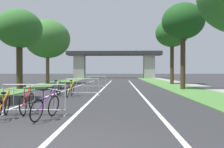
% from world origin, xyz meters
% --- Properties ---
extents(grass_verge_left, '(3.07, 58.36, 0.05)m').
position_xyz_m(grass_verge_left, '(-6.67, 23.87, 0.03)').
color(grass_verge_left, '#477A38').
rests_on(grass_verge_left, ground).
extents(grass_verge_right, '(3.07, 58.36, 0.05)m').
position_xyz_m(grass_verge_right, '(6.67, 23.87, 0.03)').
color(grass_verge_right, '#477A38').
rests_on(grass_verge_right, ground).
extents(sidewalk_path_right, '(1.67, 58.36, 0.08)m').
position_xyz_m(sidewalk_path_right, '(9.04, 23.87, 0.04)').
color(sidewalk_path_right, gray).
rests_on(sidewalk_path_right, ground).
extents(lane_stripe_center, '(0.14, 33.76, 0.01)m').
position_xyz_m(lane_stripe_center, '(0.00, 16.88, 0.00)').
color(lane_stripe_center, silver).
rests_on(lane_stripe_center, ground).
extents(lane_stripe_right_lane, '(0.14, 33.76, 0.01)m').
position_xyz_m(lane_stripe_right_lane, '(2.82, 16.88, 0.00)').
color(lane_stripe_right_lane, silver).
rests_on(lane_stripe_right_lane, ground).
extents(lane_stripe_left_lane, '(0.14, 33.76, 0.01)m').
position_xyz_m(lane_stripe_left_lane, '(-2.82, 16.88, 0.00)').
color(lane_stripe_left_lane, silver).
rests_on(lane_stripe_left_lane, ground).
extents(overpass_bridge, '(21.07, 3.69, 5.97)m').
position_xyz_m(overpass_bridge, '(0.00, 48.23, 4.15)').
color(overpass_bridge, '#2D2D30').
rests_on(overpass_bridge, ground).
extents(tree_left_oak_mid, '(3.71, 3.71, 6.58)m').
position_xyz_m(tree_left_oak_mid, '(-6.83, 15.03, 4.95)').
color(tree_left_oak_mid, '#3D2D1E').
rests_on(tree_left_oak_mid, ground).
extents(tree_left_maple_mid, '(5.38, 5.38, 7.67)m').
position_xyz_m(tree_left_maple_mid, '(-7.28, 23.74, 5.37)').
color(tree_left_maple_mid, brown).
rests_on(tree_left_maple_mid, ground).
extents(tree_right_cypress_far, '(3.39, 3.39, 6.97)m').
position_xyz_m(tree_right_cypress_far, '(6.54, 15.17, 5.47)').
color(tree_right_cypress_far, '#3D2D1E').
rests_on(tree_right_cypress_far, ground).
extents(tree_right_pine_near, '(3.74, 3.74, 7.45)m').
position_xyz_m(tree_right_pine_near, '(7.35, 22.83, 5.80)').
color(tree_right_pine_near, '#3D2D1E').
rests_on(tree_right_pine_near, ground).
extents(crowd_barrier_nearest, '(2.16, 0.51, 1.05)m').
position_xyz_m(crowd_barrier_nearest, '(-1.36, 3.87, 0.52)').
color(crowd_barrier_nearest, '#ADADB2').
rests_on(crowd_barrier_nearest, ground).
extents(crowd_barrier_second, '(2.16, 0.56, 1.05)m').
position_xyz_m(crowd_barrier_second, '(-0.83, 10.26, 0.52)').
color(crowd_barrier_second, '#ADADB2').
rests_on(crowd_barrier_second, ground).
extents(crowd_barrier_third, '(2.15, 0.47, 1.05)m').
position_xyz_m(crowd_barrier_third, '(-0.85, 16.65, 0.52)').
color(crowd_barrier_third, '#ADADB2').
rests_on(crowd_barrier_third, ground).
extents(bicycle_white_0, '(0.58, 1.60, 0.90)m').
position_xyz_m(bicycle_white_0, '(-2.46, 10.75, 0.36)').
color(bicycle_white_0, black).
rests_on(bicycle_white_0, ground).
extents(bicycle_purple_1, '(0.63, 1.65, 0.96)m').
position_xyz_m(bicycle_purple_1, '(-0.79, 3.31, 0.38)').
color(bicycle_purple_1, black).
rests_on(bicycle_purple_1, ground).
extents(bicycle_orange_2, '(0.54, 1.65, 0.92)m').
position_xyz_m(bicycle_orange_2, '(-2.19, 3.44, 0.36)').
color(bicycle_orange_2, black).
rests_on(bicycle_orange_2, ground).
extents(bicycle_yellow_3, '(0.48, 1.79, 0.98)m').
position_xyz_m(bicycle_yellow_3, '(-1.43, 9.73, 0.39)').
color(bicycle_yellow_3, black).
rests_on(bicycle_yellow_3, ground).
extents(bicycle_red_4, '(0.46, 1.66, 1.00)m').
position_xyz_m(bicycle_red_4, '(-1.77, 4.29, 0.38)').
color(bicycle_red_4, black).
rests_on(bicycle_red_4, ground).
extents(bicycle_green_5, '(0.54, 1.73, 1.02)m').
position_xyz_m(bicycle_green_5, '(-2.28, 9.78, 0.39)').
color(bicycle_green_5, black).
rests_on(bicycle_green_5, ground).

